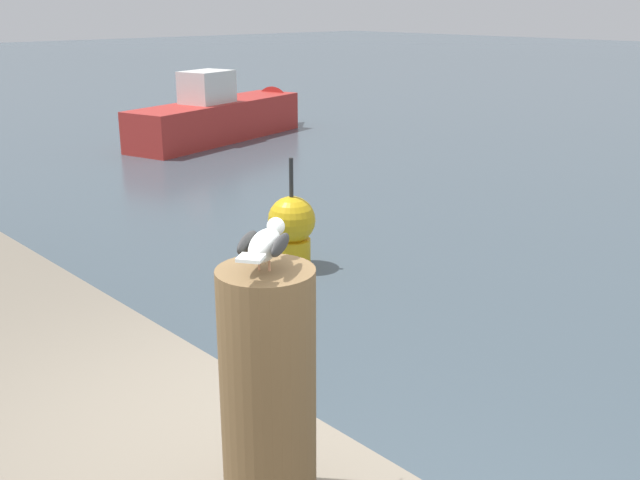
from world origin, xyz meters
TOP-DOWN VIEW (x-y plane):
  - mooring_post at (0.23, -0.53)m, footprint 0.34×0.34m
  - seagull at (0.23, -0.52)m, footprint 0.26×0.35m
  - boat_red at (-12.09, 8.14)m, footprint 2.58×5.75m
  - channel_buoy at (-4.27, 3.39)m, footprint 0.56×0.56m

SIDE VIEW (x-z plane):
  - channel_buoy at x=-4.27m, z-range -0.19..1.14m
  - boat_red at x=-12.09m, z-range -0.30..1.34m
  - mooring_post at x=0.23m, z-range 1.22..2.15m
  - seagull at x=0.23m, z-range 2.17..2.32m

